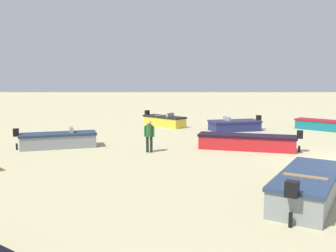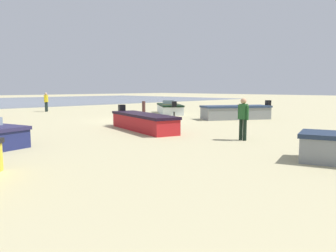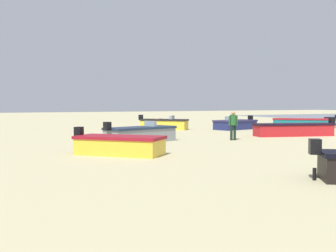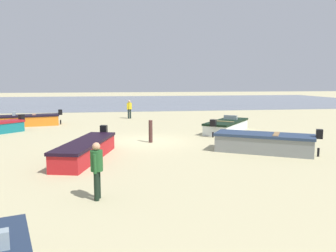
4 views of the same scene
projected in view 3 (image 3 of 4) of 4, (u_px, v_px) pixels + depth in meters
boat_yellow_1 at (119, 145)px, 15.92m from camera, size 3.49×3.44×1.07m
boat_teal_2 at (303, 123)px, 34.44m from camera, size 4.27×4.49×1.07m
boat_navy_3 at (235, 124)px, 31.63m from camera, size 2.49×3.91×1.05m
boat_red_4 at (294, 130)px, 25.15m from camera, size 2.48×5.27×1.11m
boat_yellow_6 at (164, 124)px, 31.43m from camera, size 3.42×3.47×1.13m
boat_grey_9 at (141, 134)px, 21.19m from camera, size 2.48×4.29×1.12m
beach_walker_distant at (233, 123)px, 22.24m from camera, size 0.40×0.54×1.62m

